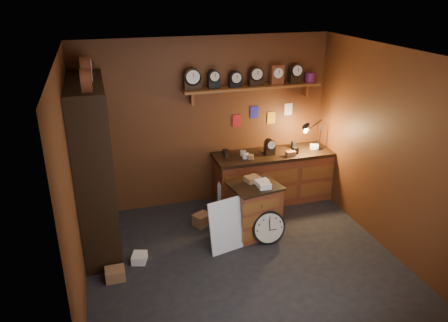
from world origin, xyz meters
TOP-DOWN VIEW (x-y plane):
  - floor at (0.00, 0.00)m, footprint 4.00×4.00m
  - room_shell at (0.04, 0.11)m, footprint 4.02×3.62m
  - shelving_unit at (-1.79, 0.98)m, footprint 0.47×1.60m
  - workbench at (1.05, 1.47)m, footprint 2.01×0.66m
  - low_cabinet at (0.38, 0.56)m, footprint 0.77×0.68m
  - big_round_clock at (0.48, 0.27)m, footprint 0.49×0.16m
  - white_panel at (-0.10, 0.28)m, footprint 0.59×0.29m
  - mini_fridge at (0.34, 1.39)m, footprint 0.63×0.66m
  - floor_box_a at (-1.65, 0.03)m, footprint 0.24×0.20m
  - floor_box_b at (-1.32, 0.32)m, footprint 0.24×0.26m
  - floor_box_c at (-0.30, 0.99)m, footprint 0.31×0.29m

SIDE VIEW (x-z plane):
  - floor at x=0.00m, z-range 0.00..0.00m
  - white_panel at x=-0.10m, z-range -0.38..0.38m
  - floor_box_b at x=-1.32m, z-range 0.00..0.11m
  - floor_box_a at x=-1.65m, z-range 0.00..0.15m
  - floor_box_c at x=-0.30m, z-range 0.00..0.18m
  - big_round_clock at x=0.48m, z-range -0.01..0.48m
  - mini_fridge at x=0.34m, z-range 0.00..0.50m
  - low_cabinet at x=0.38m, z-range -0.01..0.85m
  - workbench at x=1.05m, z-range -0.21..1.15m
  - shelving_unit at x=-1.79m, z-range -0.03..2.54m
  - room_shell at x=0.04m, z-range 0.37..3.08m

